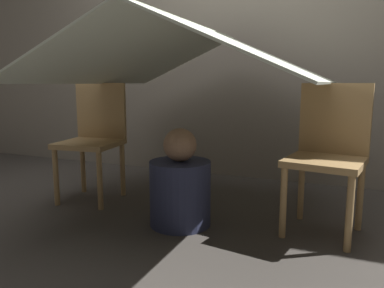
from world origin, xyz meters
TOP-DOWN VIEW (x-y plane):
  - ground_plane at (0.00, 0.00)m, footprint 8.80×8.80m
  - wall_back at (0.00, 1.18)m, footprint 7.00×0.05m
  - chair_left at (-0.79, 0.16)m, footprint 0.43×0.43m
  - chair_right at (0.79, 0.16)m, footprint 0.45×0.45m
  - sheet_canopy at (0.00, 0.09)m, footprint 1.57×1.59m
  - person_front at (-0.00, -0.09)m, footprint 0.36×0.36m

SIDE VIEW (x-z plane):
  - ground_plane at x=0.00m, z-range 0.00..0.00m
  - person_front at x=0.00m, z-range -0.06..0.51m
  - chair_left at x=-0.79m, z-range 0.04..0.87m
  - chair_right at x=0.79m, z-range 0.04..0.87m
  - sheet_canopy at x=0.00m, z-range 0.83..1.18m
  - wall_back at x=0.00m, z-range 0.00..2.50m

